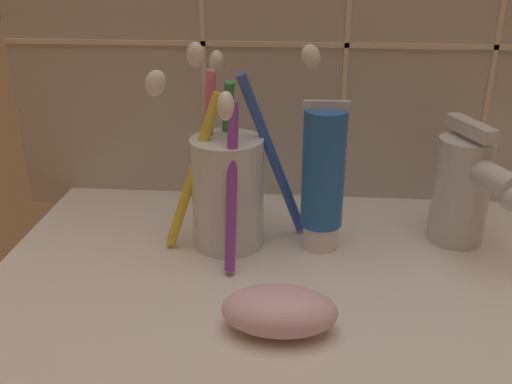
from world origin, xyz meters
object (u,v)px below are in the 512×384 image
Objects in this scene: toothbrush_cup at (227,184)px; sink_faucet at (465,187)px; toothpaste_tube at (323,178)px; soap_bar at (279,311)px.

sink_faucet is (21.56, 1.86, -0.36)cm from toothbrush_cup.
toothbrush_cup is 1.58× the size of sink_faucet.
sink_faucet is at bearing 8.35° from toothpaste_tube.
soap_bar is (-3.22, -12.85, -5.25)cm from toothpaste_tube.
sink_faucet is 1.37× the size of soap_bar.
toothbrush_cup reaches higher than sink_faucet.
sink_faucet reaches higher than soap_bar.
soap_bar is (5.35, -12.90, -4.34)cm from toothbrush_cup.
sink_faucet is (13.00, 1.91, -1.27)cm from toothpaste_tube.
toothbrush_cup is 21.65cm from sink_faucet.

